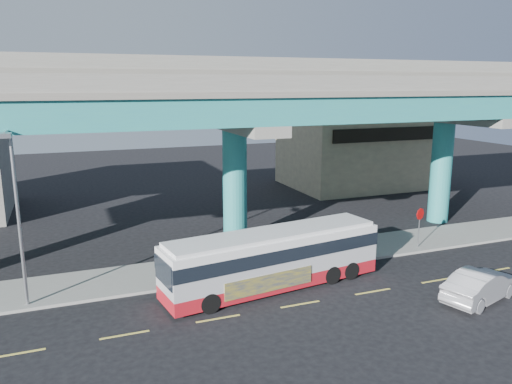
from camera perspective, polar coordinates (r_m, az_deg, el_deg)
name	(u,v)px	position (r m, az deg, el deg)	size (l,w,h in m)	color
ground	(297,302)	(24.19, 4.75, -12.39)	(120.00, 120.00, 0.00)	black
sidewalk	(255,262)	(28.82, -0.08, -8.03)	(70.00, 4.00, 0.15)	gray
lane_markings	(300,304)	(23.94, 5.07, -12.66)	(58.00, 0.12, 0.01)	#D8C64C
viaduct	(234,100)	(30.43, -2.58, 10.50)	(52.00, 12.40, 11.70)	teal
building_beige	(359,150)	(51.34, 11.71, 4.68)	(14.00, 10.23, 7.00)	#BEB087
transit_bus	(274,257)	(25.13, 2.04, -7.42)	(11.70, 4.08, 2.95)	maroon
sedan	(481,285)	(26.24, 24.33, -9.67)	(4.89, 2.90, 1.52)	#A1A1A5
street_lamp	(15,194)	(23.67, -25.85, -0.18)	(0.50, 2.66, 8.26)	gray
stop_sign	(420,219)	(32.26, 18.21, -2.97)	(0.72, 0.25, 2.49)	gray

